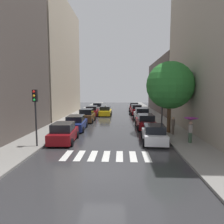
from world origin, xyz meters
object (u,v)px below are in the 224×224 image
at_px(pedestrian_near_tree, 173,125).
at_px(parked_car_left_nearest, 64,133).
at_px(parked_car_left_second, 76,123).
at_px(traffic_light_left_corner, 35,105).
at_px(parked_car_right_fifth, 134,107).
at_px(parked_car_right_third, 142,115).
at_px(parked_car_left_third, 87,116).
at_px(street_tree_right, 170,85).
at_px(parked_car_right_fourth, 136,110).
at_px(lamp_post_right, 163,92).
at_px(parked_car_left_fourth, 92,111).
at_px(pedestrian_foreground, 191,124).
at_px(parked_car_right_second, 146,122).
at_px(parked_car_left_fifth, 98,108).
at_px(taxi_midroad, 105,111).
at_px(parked_car_right_nearest, 154,134).

bearing_deg(pedestrian_near_tree, parked_car_left_nearest, -21.39).
bearing_deg(parked_car_left_second, traffic_light_left_corner, 165.81).
bearing_deg(parked_car_right_fifth, parked_car_right_third, -177.04).
height_order(parked_car_left_second, parked_car_left_third, parked_car_left_third).
bearing_deg(street_tree_right, parked_car_left_third, 143.43).
bearing_deg(parked_car_right_fourth, lamp_post_right, -174.68).
relative_size(parked_car_left_fourth, parked_car_right_fourth, 1.01).
height_order(parked_car_left_second, pedestrian_foreground, pedestrian_foreground).
relative_size(parked_car_right_second, lamp_post_right, 0.65).
bearing_deg(parked_car_left_fourth, parked_car_left_fifth, -3.78).
relative_size(parked_car_right_second, parked_car_right_third, 1.06).
xyz_separation_m(pedestrian_near_tree, lamp_post_right, (-0.47, 3.04, 3.18)).
bearing_deg(pedestrian_foreground, parked_car_right_fifth, 174.67).
xyz_separation_m(taxi_midroad, pedestrian_near_tree, (7.70, -14.86, 0.26)).
bearing_deg(traffic_light_left_corner, parked_car_left_fifth, 86.27).
relative_size(parked_car_right_second, street_tree_right, 0.64).
bearing_deg(parked_car_right_fifth, parked_car_right_second, -178.06).
bearing_deg(parked_car_right_third, traffic_light_left_corner, 145.09).
height_order(pedestrian_near_tree, lamp_post_right, lamp_post_right).
xyz_separation_m(parked_car_left_fourth, parked_car_right_fourth, (7.70, 2.07, 0.04)).
distance_m(parked_car_left_fourth, street_tree_right, 17.28).
bearing_deg(parked_car_right_nearest, lamp_post_right, -14.73).
xyz_separation_m(parked_car_left_fifth, street_tree_right, (9.59, -20.27, 4.05)).
bearing_deg(parked_car_right_nearest, parked_car_right_fifth, 2.69).
bearing_deg(parked_car_right_second, pedestrian_foreground, -157.61).
relative_size(parked_car_left_second, lamp_post_right, 0.66).
relative_size(parked_car_right_third, lamp_post_right, 0.61).
distance_m(parked_car_left_nearest, parked_car_right_third, 14.97).
distance_m(parked_car_left_nearest, parked_car_left_fifth, 24.06).
bearing_deg(lamp_post_right, taxi_midroad, 121.45).
bearing_deg(parked_car_left_second, pedestrian_foreground, -119.78).
height_order(parked_car_left_nearest, parked_car_right_third, parked_car_right_third).
relative_size(parked_car_left_third, pedestrian_near_tree, 2.39).
xyz_separation_m(parked_car_left_nearest, parked_car_left_second, (-0.11, 5.24, -0.02)).
distance_m(parked_car_left_nearest, lamp_post_right, 11.64).
relative_size(parked_car_left_fifth, parked_car_right_fourth, 0.95).
bearing_deg(parked_car_left_fourth, pedestrian_foreground, -151.05).
bearing_deg(lamp_post_right, street_tree_right, -82.62).
bearing_deg(taxi_midroad, parked_car_right_fourth, -71.53).
height_order(parked_car_left_fourth, parked_car_left_fifth, parked_car_left_fifth).
height_order(parked_car_left_second, lamp_post_right, lamp_post_right).
relative_size(parked_car_left_third, lamp_post_right, 0.57).
relative_size(parked_car_left_fourth, parked_car_right_second, 1.02).
xyz_separation_m(parked_car_right_fourth, traffic_light_left_corner, (-9.17, -21.27, 2.45)).
bearing_deg(parked_car_right_third, parked_car_left_fourth, 57.68).
height_order(parked_car_left_second, parked_car_right_fifth, parked_car_right_fifth).
bearing_deg(lamp_post_right, parked_car_right_nearest, -107.28).
relative_size(parked_car_left_fifth, parked_car_right_nearest, 1.07).
distance_m(parked_car_right_third, taxi_midroad, 7.57).
bearing_deg(parked_car_left_nearest, parked_car_right_fourth, -24.07).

